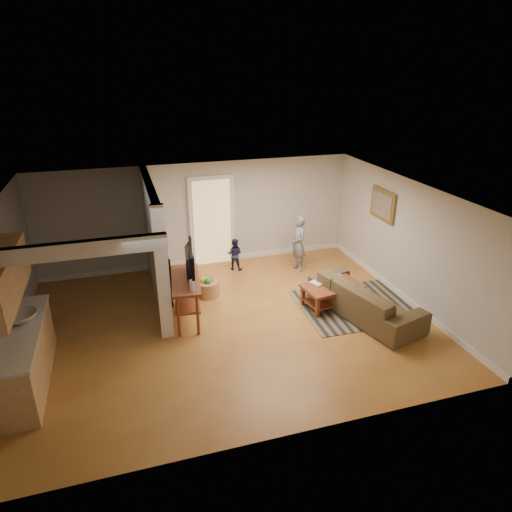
% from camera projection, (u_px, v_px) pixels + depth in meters
% --- Properties ---
extents(ground, '(7.50, 7.50, 0.00)m').
position_uv_depth(ground, '(230.00, 323.00, 8.74)').
color(ground, '#945825').
rests_on(ground, ground).
extents(room_shell, '(7.54, 6.02, 2.52)m').
position_uv_depth(room_shell, '(166.00, 251.00, 8.26)').
color(room_shell, '#ACAAA4').
rests_on(room_shell, ground).
extents(area_rug, '(2.66, 1.98, 0.01)m').
position_uv_depth(area_rug, '(363.00, 304.00, 9.42)').
color(area_rug, black).
rests_on(area_rug, ground).
extents(sofa, '(1.54, 2.57, 0.70)m').
position_uv_depth(sofa, '(363.00, 315.00, 9.04)').
color(sofa, '#4D4626').
rests_on(sofa, ground).
extents(coffee_table, '(1.27, 0.86, 0.70)m').
position_uv_depth(coffee_table, '(333.00, 289.00, 9.26)').
color(coffee_table, maroon).
rests_on(coffee_table, ground).
extents(tv_console, '(0.67, 1.43, 1.19)m').
position_uv_depth(tv_console, '(186.00, 283.00, 8.58)').
color(tv_console, maroon).
rests_on(tv_console, ground).
extents(speaker_left, '(0.12, 0.12, 1.04)m').
position_uv_depth(speaker_left, '(169.00, 284.00, 9.14)').
color(speaker_left, black).
rests_on(speaker_left, ground).
extents(speaker_right, '(0.10, 0.10, 0.98)m').
position_uv_depth(speaker_right, '(167.00, 277.00, 9.51)').
color(speaker_right, black).
rests_on(speaker_right, ground).
extents(toy_basket, '(0.50, 0.50, 0.44)m').
position_uv_depth(toy_basket, '(208.00, 288.00, 9.72)').
color(toy_basket, '#9C6E43').
rests_on(toy_basket, ground).
extents(child, '(0.35, 0.51, 1.36)m').
position_uv_depth(child, '(297.00, 270.00, 11.00)').
color(child, gray).
rests_on(child, ground).
extents(toddler, '(0.48, 0.44, 0.78)m').
position_uv_depth(toddler, '(235.00, 269.00, 11.03)').
color(toddler, '#1F2042').
rests_on(toddler, ground).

